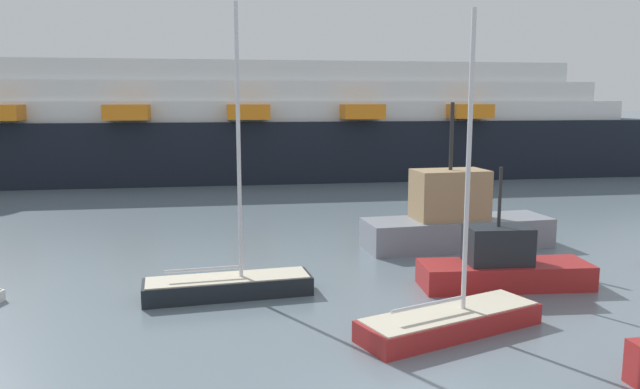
{
  "coord_description": "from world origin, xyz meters",
  "views": [
    {
      "loc": [
        -3.79,
        -10.16,
        6.19
      ],
      "look_at": [
        0.0,
        12.02,
        2.65
      ],
      "focal_mm": 33.98,
      "sensor_mm": 36.0,
      "label": 1
    }
  ],
  "objects_px": {
    "sailboat_3": "(228,282)",
    "cruise_ship": "(138,125)",
    "fishing_boat_0": "(455,220)",
    "fishing_boat_3": "(502,266)",
    "sailboat_4": "(451,317)"
  },
  "relations": [
    {
      "from": "sailboat_3",
      "to": "fishing_boat_0",
      "type": "distance_m",
      "value": 10.81
    },
    {
      "from": "sailboat_3",
      "to": "sailboat_4",
      "type": "bearing_deg",
      "value": -39.93
    },
    {
      "from": "fishing_boat_0",
      "to": "fishing_boat_3",
      "type": "bearing_deg",
      "value": 80.93
    },
    {
      "from": "sailboat_3",
      "to": "sailboat_4",
      "type": "xyz_separation_m",
      "value": [
        5.82,
        -4.1,
        -0.03
      ]
    },
    {
      "from": "sailboat_3",
      "to": "fishing_boat_3",
      "type": "relative_size",
      "value": 1.58
    },
    {
      "from": "fishing_boat_3",
      "to": "cruise_ship",
      "type": "height_order",
      "value": "cruise_ship"
    },
    {
      "from": "fishing_boat_0",
      "to": "cruise_ship",
      "type": "xyz_separation_m",
      "value": [
        -15.96,
        26.08,
        3.02
      ]
    },
    {
      "from": "cruise_ship",
      "to": "fishing_boat_0",
      "type": "bearing_deg",
      "value": -57.96
    },
    {
      "from": "fishing_boat_0",
      "to": "sailboat_4",
      "type": "bearing_deg",
      "value": 64.13
    },
    {
      "from": "sailboat_4",
      "to": "cruise_ship",
      "type": "bearing_deg",
      "value": 89.63
    },
    {
      "from": "sailboat_4",
      "to": "fishing_boat_0",
      "type": "bearing_deg",
      "value": 47.92
    },
    {
      "from": "sailboat_3",
      "to": "sailboat_4",
      "type": "relative_size",
      "value": 1.07
    },
    {
      "from": "fishing_boat_0",
      "to": "fishing_boat_3",
      "type": "height_order",
      "value": "fishing_boat_0"
    },
    {
      "from": "fishing_boat_3",
      "to": "cruise_ship",
      "type": "bearing_deg",
      "value": -59.43
    },
    {
      "from": "sailboat_3",
      "to": "cruise_ship",
      "type": "height_order",
      "value": "cruise_ship"
    }
  ]
}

